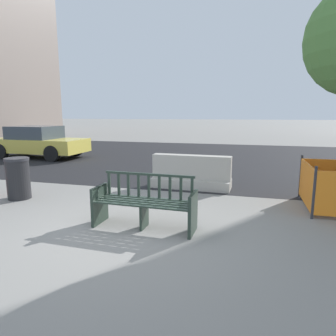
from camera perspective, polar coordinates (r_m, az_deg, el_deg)
The scene contains 6 objects.
ground_plane at distance 4.98m, azimuth -9.81°, elevation -11.92°, with size 200.00×200.00×0.00m, color gray.
street_asphalt at distance 13.15m, azimuth 6.37°, elevation 2.06°, with size 120.00×12.00×0.01m, color black.
street_bench at distance 4.98m, azimuth -4.49°, elevation -6.93°, with size 1.70×0.57×0.88m.
jersey_barrier_centre at distance 7.66m, azimuth 4.45°, elevation -1.26°, with size 2.02×0.75×0.84m.
car_taxi_near at distance 14.08m, azimuth -23.51°, elevation 4.55°, with size 4.03×1.90×1.35m.
trash_bin at distance 7.42m, azimuth -26.64°, elevation -1.76°, with size 0.51×0.51×0.92m.
Camera 1 is at (2.00, -4.16, 1.87)m, focal length 32.00 mm.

